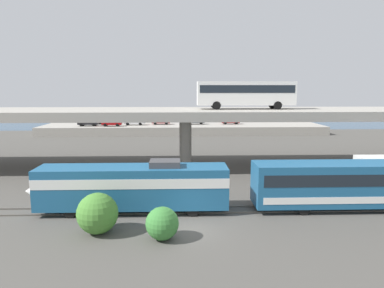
# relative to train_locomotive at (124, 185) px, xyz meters

# --- Properties ---
(ground_plane) EXTENTS (260.00, 260.00, 0.00)m
(ground_plane) POSITION_rel_train_locomotive_xyz_m (5.19, -4.00, -2.19)
(ground_plane) COLOR #4C4944
(rail_strip_near) EXTENTS (110.00, 0.12, 0.12)m
(rail_strip_near) POSITION_rel_train_locomotive_xyz_m (5.19, -0.75, -2.13)
(rail_strip_near) COLOR #59544C
(rail_strip_near) RESTS_ON ground_plane
(rail_strip_far) EXTENTS (110.00, 0.12, 0.12)m
(rail_strip_far) POSITION_rel_train_locomotive_xyz_m (5.19, 0.75, -2.13)
(rail_strip_far) COLOR #59544C
(rail_strip_far) RESTS_ON ground_plane
(train_locomotive) EXTENTS (16.04, 3.04, 4.18)m
(train_locomotive) POSITION_rel_train_locomotive_xyz_m (0.00, 0.00, 0.00)
(train_locomotive) COLOR #1E5984
(train_locomotive) RESTS_ON ground_plane
(train_coach_lead) EXTENTS (21.10, 3.04, 3.86)m
(train_coach_lead) POSITION_rel_train_locomotive_xyz_m (21.03, -0.00, -0.02)
(train_coach_lead) COLOR #1E5984
(train_coach_lead) RESTS_ON ground_plane
(highway_overpass) EXTENTS (96.00, 11.23, 7.27)m
(highway_overpass) POSITION_rel_train_locomotive_xyz_m (5.19, 16.00, 4.41)
(highway_overpass) COLOR #9E998E
(highway_overpass) RESTS_ON ground_plane
(transit_bus_on_overpass) EXTENTS (12.00, 2.68, 3.40)m
(transit_bus_on_overpass) POSITION_rel_train_locomotive_xyz_m (12.67, 16.27, 7.14)
(transit_bus_on_overpass) COLOR silver
(transit_bus_on_overpass) RESTS_ON highway_overpass
(service_truck_west) EXTENTS (6.80, 2.46, 3.04)m
(service_truck_west) POSITION_rel_train_locomotive_xyz_m (23.83, 6.60, -0.56)
(service_truck_west) COLOR black
(service_truck_west) RESTS_ON ground_plane
(pier_parking_lot) EXTENTS (61.93, 11.74, 1.78)m
(pier_parking_lot) POSITION_rel_train_locomotive_xyz_m (5.19, 51.00, -1.30)
(pier_parking_lot) COLOR #9E998E
(pier_parking_lot) RESTS_ON ground_plane
(parked_car_0) EXTENTS (4.29, 1.97, 1.50)m
(parked_car_0) POSITION_rel_train_locomotive_xyz_m (-15.27, 48.93, 0.36)
(parked_car_0) COLOR black
(parked_car_0) RESTS_ON pier_parking_lot
(parked_car_1) EXTENTS (4.18, 1.90, 1.50)m
(parked_car_1) POSITION_rel_train_locomotive_xyz_m (-10.12, 48.38, 0.36)
(parked_car_1) COLOR maroon
(parked_car_1) RESTS_ON pier_parking_lot
(parked_car_2) EXTENTS (4.25, 1.82, 1.50)m
(parked_car_2) POSITION_rel_train_locomotive_xyz_m (7.89, 51.97, 0.36)
(parked_car_2) COLOR #515459
(parked_car_2) RESTS_ON pier_parking_lot
(parked_car_3) EXTENTS (4.10, 1.82, 1.50)m
(parked_car_3) POSITION_rel_train_locomotive_xyz_m (0.24, 51.84, 0.36)
(parked_car_3) COLOR maroon
(parked_car_3) RESTS_ON pier_parking_lot
(parked_car_4) EXTENTS (4.02, 1.99, 1.50)m
(parked_car_4) POSITION_rel_train_locomotive_xyz_m (-12.36, 53.01, 0.36)
(parked_car_4) COLOR #9E998C
(parked_car_4) RESTS_ON pier_parking_lot
(parked_car_5) EXTENTS (4.04, 1.82, 1.50)m
(parked_car_5) POSITION_rel_train_locomotive_xyz_m (16.04, 52.03, 0.36)
(parked_car_5) COLOR maroon
(parked_car_5) RESTS_ON pier_parking_lot
(parked_car_6) EXTENTS (4.46, 1.84, 1.50)m
(parked_car_6) POSITION_rel_train_locomotive_xyz_m (-5.68, 50.60, 0.36)
(parked_car_6) COLOR silver
(parked_car_6) RESTS_ON pier_parking_lot
(harbor_water) EXTENTS (140.00, 36.00, 0.01)m
(harbor_water) POSITION_rel_train_locomotive_xyz_m (5.19, 74.00, -2.19)
(harbor_water) COLOR navy
(harbor_water) RESTS_ON ground_plane
(shrub_left) EXTENTS (2.81, 2.81, 2.81)m
(shrub_left) POSITION_rel_train_locomotive_xyz_m (-1.13, -4.25, -0.79)
(shrub_left) COLOR #457F30
(shrub_left) RESTS_ON ground_plane
(shrub_right) EXTENTS (2.19, 2.19, 2.19)m
(shrub_right) POSITION_rel_train_locomotive_xyz_m (3.32, -5.41, -1.10)
(shrub_right) COLOR #397D36
(shrub_right) RESTS_ON ground_plane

